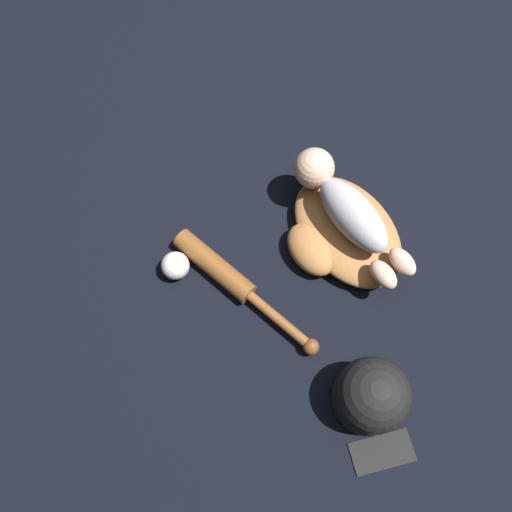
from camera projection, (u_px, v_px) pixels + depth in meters
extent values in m
plane|color=black|center=(345.00, 236.00, 1.28)|extent=(6.00, 6.00, 0.00)
ellipsoid|color=#A8703D|center=(347.00, 229.00, 1.25)|extent=(0.36, 0.27, 0.07)
ellipsoid|color=#A8703D|center=(311.00, 249.00, 1.23)|extent=(0.16, 0.12, 0.07)
ellipsoid|color=#B2B2B7|center=(353.00, 213.00, 1.17)|extent=(0.24, 0.14, 0.10)
sphere|color=beige|center=(314.00, 168.00, 1.21)|extent=(0.10, 0.10, 0.10)
ellipsoid|color=beige|center=(385.00, 274.00, 1.14)|extent=(0.09, 0.06, 0.05)
ellipsoid|color=beige|center=(402.00, 262.00, 1.15)|extent=(0.09, 0.06, 0.05)
cylinder|color=brown|center=(214.00, 266.00, 1.22)|extent=(0.23, 0.14, 0.05)
cylinder|color=brown|center=(280.00, 320.00, 1.17)|extent=(0.18, 0.10, 0.02)
sphere|color=brown|center=(311.00, 347.00, 1.14)|extent=(0.04, 0.04, 0.04)
sphere|color=white|center=(175.00, 266.00, 1.21)|extent=(0.07, 0.07, 0.07)
cylinder|color=black|center=(368.00, 397.00, 1.10)|extent=(0.16, 0.16, 0.06)
sphere|color=black|center=(373.00, 395.00, 1.05)|extent=(0.16, 0.16, 0.16)
cube|color=black|center=(382.00, 452.00, 1.08)|extent=(0.09, 0.15, 0.01)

